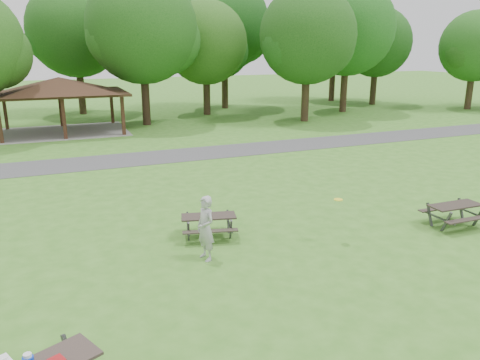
# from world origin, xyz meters

# --- Properties ---
(ground) EXTENTS (160.00, 160.00, 0.00)m
(ground) POSITION_xyz_m (0.00, 0.00, 0.00)
(ground) COLOR #3A7621
(ground) RESTS_ON ground
(asphalt_path) EXTENTS (120.00, 3.20, 0.02)m
(asphalt_path) POSITION_xyz_m (0.00, 14.00, 0.01)
(asphalt_path) COLOR #424244
(asphalt_path) RESTS_ON ground
(pavilion) EXTENTS (8.60, 7.01, 3.76)m
(pavilion) POSITION_xyz_m (-4.00, 24.00, 3.06)
(pavilion) COLOR #321D12
(pavilion) RESTS_ON ground
(tree_row_e) EXTENTS (8.40, 8.00, 11.02)m
(tree_row_e) POSITION_xyz_m (2.10, 25.03, 6.78)
(tree_row_e) COLOR black
(tree_row_e) RESTS_ON ground
(tree_row_f) EXTENTS (7.35, 7.00, 9.55)m
(tree_row_f) POSITION_xyz_m (8.09, 28.53, 5.84)
(tree_row_f) COLOR black
(tree_row_f) RESTS_ON ground
(tree_row_g) EXTENTS (7.77, 7.40, 10.25)m
(tree_row_g) POSITION_xyz_m (14.09, 22.03, 6.33)
(tree_row_g) COLOR #2E2114
(tree_row_g) RESTS_ON ground
(tree_row_h) EXTENTS (8.61, 8.20, 11.37)m
(tree_row_h) POSITION_xyz_m (20.10, 25.53, 7.03)
(tree_row_h) COLOR #322116
(tree_row_h) RESTS_ON ground
(tree_row_i) EXTENTS (7.14, 6.80, 9.52)m
(tree_row_i) POSITION_xyz_m (26.08, 29.03, 5.91)
(tree_row_i) COLOR black
(tree_row_i) RESTS_ON ground
(tree_row_j) EXTENTS (6.72, 6.40, 8.96)m
(tree_row_j) POSITION_xyz_m (32.08, 22.53, 5.56)
(tree_row_j) COLOR black
(tree_row_j) RESTS_ON ground
(tree_deep_b) EXTENTS (8.40, 8.00, 11.13)m
(tree_deep_b) POSITION_xyz_m (-1.90, 33.03, 6.89)
(tree_deep_b) COLOR black
(tree_deep_b) RESTS_ON ground
(tree_deep_c) EXTENTS (8.82, 8.40, 11.90)m
(tree_deep_c) POSITION_xyz_m (11.10, 32.03, 7.44)
(tree_deep_c) COLOR #322116
(tree_deep_c) RESTS_ON ground
(tree_deep_d) EXTENTS (8.40, 8.00, 11.27)m
(tree_deep_d) POSITION_xyz_m (24.10, 33.53, 7.03)
(tree_deep_d) COLOR #301E15
(tree_deep_d) RESTS_ON ground
(picnic_table_middle) EXTENTS (1.96, 1.71, 0.73)m
(picnic_table_middle) POSITION_xyz_m (-0.64, 2.58, 0.54)
(picnic_table_middle) COLOR #2C2420
(picnic_table_middle) RESTS_ON ground
(picnic_table_far) EXTENTS (1.81, 1.48, 0.77)m
(picnic_table_far) POSITION_xyz_m (7.19, 0.35, 0.57)
(picnic_table_far) COLOR black
(picnic_table_far) RESTS_ON ground
(frisbee_in_flight) EXTENTS (0.30, 0.30, 0.02)m
(frisbee_in_flight) POSITION_xyz_m (2.85, 0.75, 1.35)
(frisbee_in_flight) COLOR yellow
(frisbee_in_flight) RESTS_ON ground
(frisbee_thrower) EXTENTS (0.58, 0.76, 1.85)m
(frisbee_thrower) POSITION_xyz_m (-1.23, 1.09, 0.93)
(frisbee_thrower) COLOR #A8A8AB
(frisbee_thrower) RESTS_ON ground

